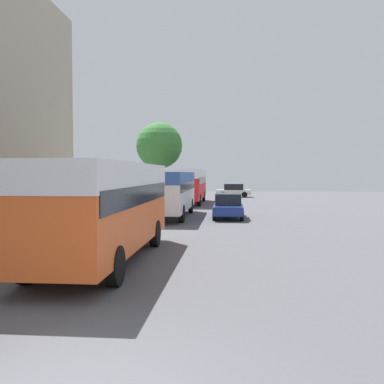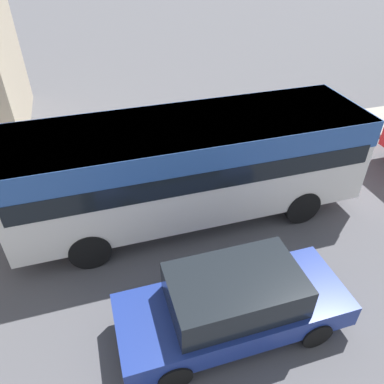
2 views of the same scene
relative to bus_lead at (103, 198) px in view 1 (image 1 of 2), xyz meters
name	(u,v)px [view 1 (image 1 of 2)]	position (x,y,z in m)	size (l,w,h in m)	color
bus_lead	(103,198)	(0.00, 0.00, 0.00)	(2.54, 9.20, 3.08)	#EA5B23
bus_following	(168,188)	(0.08, 13.60, -0.14)	(2.64, 9.17, 2.84)	silver
bus_third_in_line	(189,181)	(0.23, 25.82, 0.02)	(2.65, 10.13, 3.12)	red
car_crossing	(228,205)	(3.86, 13.36, -1.21)	(1.82, 4.58, 1.53)	navy
car_far_curb	(234,190)	(4.44, 36.75, -1.21)	(3.98, 1.89, 1.53)	silver
pedestrian_near_curb	(135,198)	(-2.82, 17.17, -1.01)	(0.38, 0.38, 1.65)	#232838
street_tree	(159,146)	(-3.31, 30.95, 3.62)	(4.77, 4.77, 7.87)	brown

